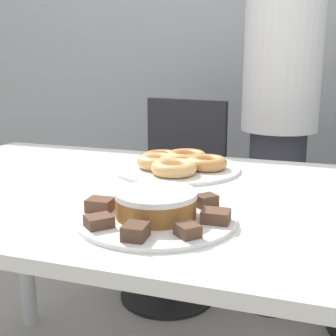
% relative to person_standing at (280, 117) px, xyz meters
% --- Properties ---
extents(wall_back, '(8.00, 0.05, 2.60)m').
position_rel_person_standing_xyz_m(wall_back, '(-0.15, 0.68, 0.45)').
color(wall_back, '#A8AAAD').
rests_on(wall_back, ground_plane).
extents(table, '(1.70, 0.91, 0.76)m').
position_rel_person_standing_xyz_m(table, '(-0.15, -0.87, -0.18)').
color(table, silver).
rests_on(table, ground_plane).
extents(person_standing, '(0.31, 0.31, 1.61)m').
position_rel_person_standing_xyz_m(person_standing, '(0.00, 0.00, 0.00)').
color(person_standing, '#383842').
rests_on(person_standing, ground_plane).
extents(office_chair_left, '(0.49, 0.49, 0.90)m').
position_rel_person_standing_xyz_m(office_chair_left, '(-0.46, -0.01, -0.42)').
color(office_chair_left, black).
rests_on(office_chair_left, ground_plane).
extents(plate_cake, '(0.34, 0.34, 0.01)m').
position_rel_person_standing_xyz_m(plate_cake, '(-0.15, -1.08, -0.08)').
color(plate_cake, white).
rests_on(plate_cake, table).
extents(plate_donuts, '(0.39, 0.39, 0.01)m').
position_rel_person_standing_xyz_m(plate_donuts, '(-0.24, -0.64, -0.08)').
color(plate_donuts, white).
rests_on(plate_donuts, table).
extents(frosted_cake, '(0.17, 0.17, 0.05)m').
position_rel_person_standing_xyz_m(frosted_cake, '(-0.15, -1.08, -0.05)').
color(frosted_cake, '#9E662D').
rests_on(frosted_cake, plate_cake).
extents(lamington_0, '(0.05, 0.05, 0.03)m').
position_rel_person_standing_xyz_m(lamington_0, '(-0.14, -1.21, -0.07)').
color(lamington_0, '#513828').
rests_on(lamington_0, plate_cake).
extents(lamington_1, '(0.06, 0.06, 0.02)m').
position_rel_person_standing_xyz_m(lamington_1, '(-0.05, -1.17, -0.07)').
color(lamington_1, brown).
rests_on(lamington_1, plate_cake).
extents(lamington_2, '(0.06, 0.05, 0.03)m').
position_rel_person_standing_xyz_m(lamington_2, '(-0.02, -1.08, -0.07)').
color(lamington_2, brown).
rests_on(lamington_2, plate_cake).
extents(lamington_3, '(0.06, 0.06, 0.03)m').
position_rel_person_standing_xyz_m(lamington_3, '(-0.06, -0.99, -0.07)').
color(lamington_3, '#513828').
rests_on(lamington_3, plate_cake).
extents(lamington_4, '(0.05, 0.06, 0.02)m').
position_rel_person_standing_xyz_m(lamington_4, '(-0.15, -0.95, -0.07)').
color(lamington_4, brown).
rests_on(lamington_4, plate_cake).
extents(lamington_5, '(0.06, 0.06, 0.02)m').
position_rel_person_standing_xyz_m(lamington_5, '(-0.24, -1.00, -0.07)').
color(lamington_5, '#513828').
rests_on(lamington_5, plate_cake).
extents(lamington_6, '(0.06, 0.05, 0.03)m').
position_rel_person_standing_xyz_m(lamington_6, '(-0.27, -1.09, -0.07)').
color(lamington_6, brown).
rests_on(lamington_6, plate_cake).
extents(lamington_7, '(0.07, 0.07, 0.02)m').
position_rel_person_standing_xyz_m(lamington_7, '(-0.23, -1.18, -0.07)').
color(lamington_7, brown).
rests_on(lamington_7, plate_cake).
extents(donut_0, '(0.11, 0.11, 0.03)m').
position_rel_person_standing_xyz_m(donut_0, '(-0.24, -0.64, -0.06)').
color(donut_0, tan).
rests_on(donut_0, plate_donuts).
extents(donut_1, '(0.12, 0.12, 0.04)m').
position_rel_person_standing_xyz_m(donut_1, '(-0.29, -0.68, -0.06)').
color(donut_1, '#E5AD66').
rests_on(donut_1, plate_donuts).
extents(donut_2, '(0.13, 0.13, 0.04)m').
position_rel_person_standing_xyz_m(donut_2, '(-0.22, -0.73, -0.06)').
color(donut_2, '#E5AD66').
rests_on(donut_2, plate_donuts).
extents(donut_3, '(0.12, 0.12, 0.04)m').
position_rel_person_standing_xyz_m(donut_3, '(-0.14, -0.64, -0.06)').
color(donut_3, '#D18E4C').
rests_on(donut_3, plate_donuts).
extents(donut_4, '(0.13, 0.13, 0.04)m').
position_rel_person_standing_xyz_m(donut_4, '(-0.23, -0.58, -0.06)').
color(donut_4, '#D18E4C').
rests_on(donut_4, plate_donuts).
extents(donut_5, '(0.12, 0.12, 0.03)m').
position_rel_person_standing_xyz_m(donut_5, '(-0.31, -0.59, -0.07)').
color(donut_5, '#C68447').
rests_on(donut_5, plate_donuts).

